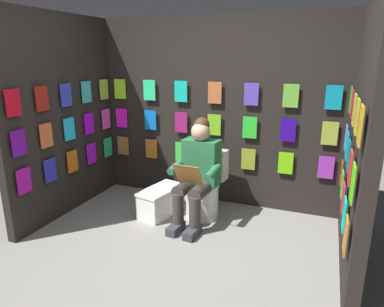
{
  "coord_description": "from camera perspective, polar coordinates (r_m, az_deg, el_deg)",
  "views": [
    {
      "loc": [
        -1.29,
        2.24,
        1.84
      ],
      "look_at": [
        -0.01,
        -0.99,
        0.85
      ],
      "focal_mm": 32.28,
      "sensor_mm": 36.0,
      "label": 1
    }
  ],
  "objects": [
    {
      "name": "person_reading",
      "position": [
        3.8,
        0.83,
        -3.12
      ],
      "size": [
        0.55,
        0.71,
        1.19
      ],
      "rotation": [
        0.0,
        0.0,
        -0.08
      ],
      "color": "#286B42",
      "rests_on": "ground"
    },
    {
      "name": "ground_plane",
      "position": [
        3.17,
        -7.18,
        -19.67
      ],
      "size": [
        30.0,
        30.0,
        0.0
      ],
      "primitive_type": "plane",
      "color": "gray"
    },
    {
      "name": "toilet",
      "position": [
        4.09,
        2.14,
        -5.81
      ],
      "size": [
        0.42,
        0.57,
        0.77
      ],
      "rotation": [
        0.0,
        0.0,
        -0.08
      ],
      "color": "white",
      "rests_on": "ground"
    },
    {
      "name": "display_wall_back",
      "position": [
        4.34,
        4.06,
        6.71
      ],
      "size": [
        3.16,
        0.14,
        2.3
      ],
      "color": "black",
      "rests_on": "ground"
    },
    {
      "name": "display_wall_left",
      "position": [
        3.23,
        26.18,
        1.91
      ],
      "size": [
        0.14,
        1.8,
        2.3
      ],
      "color": "black",
      "rests_on": "ground"
    },
    {
      "name": "display_wall_right",
      "position": [
        4.31,
        -20.62,
        5.66
      ],
      "size": [
        0.14,
        1.8,
        2.3
      ],
      "color": "black",
      "rests_on": "ground"
    },
    {
      "name": "comic_longbox_near",
      "position": [
        4.17,
        -5.15,
        -7.85
      ],
      "size": [
        0.42,
        0.64,
        0.33
      ],
      "rotation": [
        0.0,
        0.0,
        -0.22
      ],
      "color": "white",
      "rests_on": "ground"
    }
  ]
}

